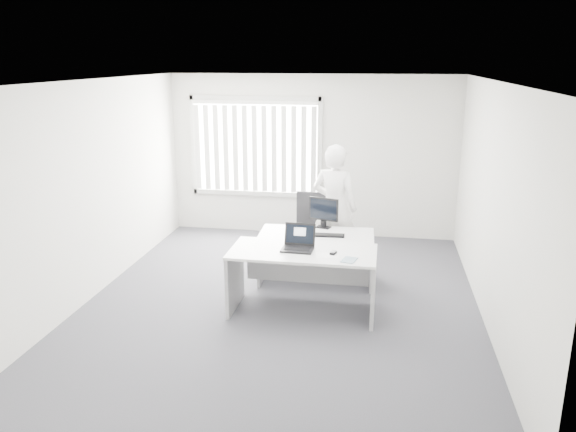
% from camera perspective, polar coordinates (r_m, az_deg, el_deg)
% --- Properties ---
extents(ground, '(6.00, 6.00, 0.00)m').
position_cam_1_polar(ground, '(7.39, -0.63, -8.69)').
color(ground, '#4E4D55').
rests_on(ground, ground).
extents(wall_back, '(5.00, 0.02, 2.80)m').
position_cam_1_polar(wall_back, '(9.83, 2.45, 6.06)').
color(wall_back, silver).
rests_on(wall_back, ground).
extents(wall_front, '(5.00, 0.02, 2.80)m').
position_cam_1_polar(wall_front, '(4.16, -8.08, -7.98)').
color(wall_front, silver).
rests_on(wall_front, ground).
extents(wall_left, '(0.02, 6.00, 2.80)m').
position_cam_1_polar(wall_left, '(7.76, -19.17, 2.54)').
color(wall_left, silver).
rests_on(wall_left, ground).
extents(wall_right, '(0.02, 6.00, 2.80)m').
position_cam_1_polar(wall_right, '(6.95, 20.09, 0.97)').
color(wall_right, silver).
rests_on(wall_right, ground).
extents(ceiling, '(5.00, 6.00, 0.02)m').
position_cam_1_polar(ceiling, '(6.73, -0.70, 13.56)').
color(ceiling, white).
rests_on(ceiling, wall_back).
extents(window, '(2.32, 0.06, 1.76)m').
position_cam_1_polar(window, '(9.94, -3.34, 7.04)').
color(window, '#B6B6B1').
rests_on(window, wall_back).
extents(blinds, '(2.20, 0.10, 1.50)m').
position_cam_1_polar(blinds, '(9.89, -3.42, 6.81)').
color(blinds, white).
rests_on(blinds, wall_back).
extents(desk_near, '(1.78, 0.84, 0.81)m').
position_cam_1_polar(desk_near, '(6.89, 1.51, -5.30)').
color(desk_near, silver).
rests_on(desk_near, ground).
extents(desk_far, '(1.60, 0.79, 0.72)m').
position_cam_1_polar(desk_far, '(7.83, 2.89, -3.18)').
color(desk_far, silver).
rests_on(desk_far, ground).
extents(office_chair, '(0.65, 0.65, 1.08)m').
position_cam_1_polar(office_chair, '(8.64, 2.14, -2.60)').
color(office_chair, black).
rests_on(office_chair, ground).
extents(person, '(0.78, 0.63, 1.87)m').
position_cam_1_polar(person, '(8.27, 4.75, 0.87)').
color(person, white).
rests_on(person, ground).
extents(laptop, '(0.40, 0.36, 0.30)m').
position_cam_1_polar(laptop, '(6.77, 0.96, -2.33)').
color(laptop, black).
rests_on(laptop, desk_near).
extents(paper_sheet, '(0.28, 0.22, 0.00)m').
position_cam_1_polar(paper_sheet, '(6.66, 4.01, -4.01)').
color(paper_sheet, white).
rests_on(paper_sheet, desk_near).
extents(mouse, '(0.08, 0.11, 0.04)m').
position_cam_1_polar(mouse, '(6.70, 4.62, -3.71)').
color(mouse, '#ADADAF').
rests_on(mouse, paper_sheet).
extents(booklet, '(0.20, 0.24, 0.01)m').
position_cam_1_polar(booklet, '(6.52, 6.23, -4.46)').
color(booklet, silver).
rests_on(booklet, desk_near).
extents(keyboard, '(0.46, 0.17, 0.02)m').
position_cam_1_polar(keyboard, '(7.67, 4.08, -1.97)').
color(keyboard, black).
rests_on(keyboard, desk_far).
extents(monitor, '(0.46, 0.25, 0.44)m').
position_cam_1_polar(monitor, '(7.98, 3.64, 0.32)').
color(monitor, black).
rests_on(monitor, desk_far).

